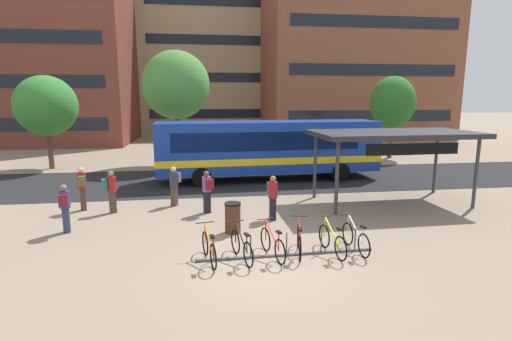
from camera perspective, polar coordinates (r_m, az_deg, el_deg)
The scene contains 24 objects.
ground at distance 10.91m, azimuth 0.91°, elevation -13.39°, with size 200.00×200.00×0.00m, color gray.
bus_lane_asphalt at distance 21.23m, azimuth -3.59°, elevation -1.46°, with size 80.00×7.20×0.01m, color #232326.
city_bus at distance 21.19m, azimuth 2.04°, elevation 3.39°, with size 12.13×3.14×3.20m.
bike_rack at distance 11.32m, azimuth 4.49°, elevation -12.02°, with size 5.16×0.22×0.70m.
parked_bicycle_orange_0 at distance 10.87m, azimuth -6.93°, elevation -11.37°, with size 0.54×1.70×0.99m.
parked_bicycle_black_1 at distance 10.93m, azimuth -2.14°, elevation -11.18°, with size 0.62×1.68×0.99m.
parked_bicycle_red_2 at distance 11.11m, azimuth 2.44°, elevation -10.80°, with size 0.59×1.69×0.99m.
parked_bicycle_red_3 at distance 11.40m, azimuth 6.38°, elevation -10.29°, with size 0.55×1.70×0.99m.
parked_bicycle_yellow_4 at distance 11.55m, azimuth 11.15°, elevation -10.15°, with size 0.52×1.71×0.99m.
parked_bicycle_white_5 at distance 11.90m, azimuth 14.45°, elevation -9.66°, with size 0.52×1.72×0.99m.
transit_shelter at distance 17.22m, azimuth 19.68°, elevation 4.83°, with size 6.79×3.63×3.07m.
commuter_maroon_pack_0 at distance 15.16m, azimuth -7.20°, elevation -2.71°, with size 0.51×0.60×1.67m.
commuter_teal_pack_1 at distance 16.10m, azimuth -20.59°, elevation -2.56°, with size 0.59×0.46×1.67m.
commuter_teal_pack_2 at distance 14.25m, azimuth 2.46°, elevation -3.55°, with size 0.37×0.54×1.66m.
commuter_grey_pack_3 at distance 16.44m, azimuth -11.94°, elevation -1.86°, with size 0.52×0.61×1.66m.
commuter_olive_pack_4 at distance 16.87m, azimuth -24.24°, elevation -2.06°, with size 0.48×0.60×1.75m.
commuter_maroon_pack_5 at distance 14.34m, azimuth -26.32°, elevation -4.62°, with size 0.40×0.57×1.64m.
trash_bin at distance 13.01m, azimuth -3.44°, elevation -6.94°, with size 0.55×0.55×1.03m.
street_tree_0 at distance 30.56m, azimuth 19.47°, elevation 9.41°, with size 3.26×3.26×6.02m.
street_tree_1 at distance 26.23m, azimuth -11.68°, elevation 12.19°, with size 4.33×4.33×7.47m.
street_tree_2 at distance 27.59m, azimuth -28.51°, elevation 8.35°, with size 3.70×3.70×5.82m.
building_left_wing at distance 45.12m, azimuth -31.21°, elevation 17.46°, with size 19.36×11.06×21.91m.
building_right_wing at distance 45.71m, azimuth 14.30°, elevation 15.95°, with size 19.33×10.63×17.85m.
building_centre_block at distance 53.33m, azimuth -6.35°, elevation 15.01°, with size 17.68×11.32×17.14m.
Camera 1 is at (-1.54, -9.85, 4.44)m, focal length 27.17 mm.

